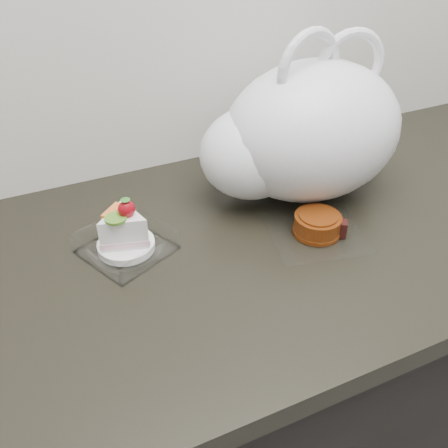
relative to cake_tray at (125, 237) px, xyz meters
name	(u,v)px	position (x,y,z in m)	size (l,w,h in m)	color
counter	(277,380)	(0.29, -0.05, -0.48)	(2.04, 0.64, 0.90)	black
cake_tray	(125,237)	(0.00, 0.00, 0.00)	(0.17, 0.17, 0.10)	white
mooncake_wrap	(318,226)	(0.32, -0.09, -0.01)	(0.19, 0.19, 0.04)	white
plastic_bag	(301,134)	(0.36, 0.04, 0.10)	(0.40, 0.28, 0.32)	white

